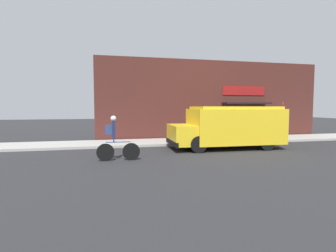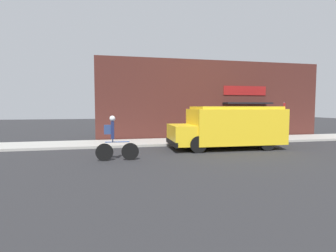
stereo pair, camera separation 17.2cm
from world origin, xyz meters
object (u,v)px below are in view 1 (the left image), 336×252
object	(u,v)px
school_bus	(229,126)
trash_bin	(206,131)
stop_sign_post	(283,114)
cyclist	(115,139)

from	to	relation	value
school_bus	trash_bin	distance (m)	3.17
stop_sign_post	school_bus	bearing A→B (deg)	-157.33
cyclist	school_bus	bearing A→B (deg)	21.40
school_bus	cyclist	distance (m)	6.07
stop_sign_post	trash_bin	distance (m)	4.86
stop_sign_post	trash_bin	world-z (taller)	stop_sign_post
school_bus	stop_sign_post	xyz separation A→B (m)	(4.54, 1.90, 0.53)
school_bus	cyclist	xyz separation A→B (m)	(-5.75, -1.92, -0.27)
cyclist	trash_bin	bearing A→B (deg)	44.42
cyclist	trash_bin	size ratio (longest dim) A/B	1.90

